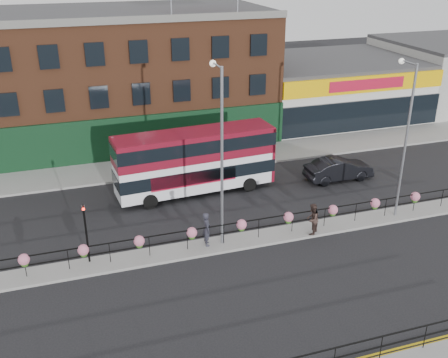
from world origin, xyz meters
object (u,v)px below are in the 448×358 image
object	(u,v)px
double_decker_bus	(196,156)
pedestrian_a	(207,229)
lamp_column_west	(220,143)
lamp_column_east	(405,128)
car	(339,169)
pedestrian_b	(312,219)

from	to	relation	value
double_decker_bus	pedestrian_a	size ratio (longest dim) A/B	5.54
lamp_column_west	lamp_column_east	bearing A→B (deg)	-0.86
car	pedestrian_a	distance (m)	12.50
pedestrian_a	lamp_column_west	world-z (taller)	lamp_column_west
car	pedestrian_a	bearing A→B (deg)	117.01
lamp_column_west	lamp_column_east	xyz separation A→B (m)	(10.74, -0.16, -0.30)
car	pedestrian_a	xyz separation A→B (m)	(-11.11, -5.72, 0.32)
double_decker_bus	lamp_column_east	distance (m)	12.66
pedestrian_a	lamp_column_west	bearing A→B (deg)	-71.60
car	lamp_column_west	bearing A→B (deg)	118.16
pedestrian_a	double_decker_bus	bearing A→B (deg)	-3.26
double_decker_bus	lamp_column_west	distance (m)	7.40
pedestrian_b	double_decker_bus	bearing A→B (deg)	-103.48
lamp_column_west	pedestrian_a	bearing A→B (deg)	-169.05
double_decker_bus	lamp_column_west	bearing A→B (deg)	-94.02
double_decker_bus	pedestrian_b	size ratio (longest dim) A/B	5.80
double_decker_bus	pedestrian_b	distance (m)	8.88
double_decker_bus	lamp_column_west	xyz separation A→B (m)	(-0.47, -6.64, 3.22)
car	lamp_column_east	world-z (taller)	lamp_column_east
double_decker_bus	pedestrian_a	xyz separation A→B (m)	(-1.29, -6.80, -1.46)
lamp_column_west	car	bearing A→B (deg)	28.38
pedestrian_b	lamp_column_west	distance (m)	6.93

